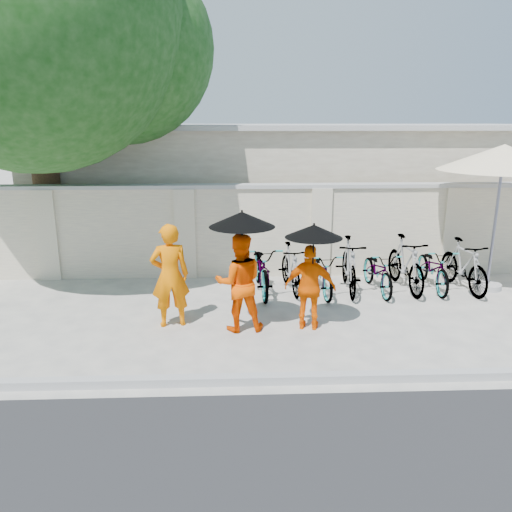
{
  "coord_description": "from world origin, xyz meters",
  "views": [
    {
      "loc": [
        0.11,
        -7.73,
        3.42
      ],
      "look_at": [
        0.47,
        0.8,
        1.1
      ],
      "focal_mm": 35.0,
      "sensor_mm": 36.0,
      "label": 1
    }
  ],
  "objects_px": {
    "monk_center": "(239,283)",
    "monk_right": "(310,287)",
    "monk_left": "(170,276)",
    "patio_umbrella": "(503,159)"
  },
  "relations": [
    {
      "from": "patio_umbrella",
      "to": "monk_right",
      "type": "bearing_deg",
      "value": -154.79
    },
    {
      "from": "monk_left",
      "to": "monk_right",
      "type": "bearing_deg",
      "value": 161.31
    },
    {
      "from": "monk_center",
      "to": "monk_right",
      "type": "bearing_deg",
      "value": 175.32
    },
    {
      "from": "monk_left",
      "to": "monk_center",
      "type": "xyz_separation_m",
      "value": [
        1.17,
        -0.23,
        -0.06
      ]
    },
    {
      "from": "monk_left",
      "to": "patio_umbrella",
      "type": "distance_m",
      "value": 6.85
    },
    {
      "from": "monk_center",
      "to": "monk_right",
      "type": "relative_size",
      "value": 1.14
    },
    {
      "from": "monk_left",
      "to": "monk_center",
      "type": "distance_m",
      "value": 1.19
    },
    {
      "from": "patio_umbrella",
      "to": "monk_center",
      "type": "bearing_deg",
      "value": -160.05
    },
    {
      "from": "monk_left",
      "to": "patio_umbrella",
      "type": "relative_size",
      "value": 0.6
    },
    {
      "from": "monk_right",
      "to": "monk_left",
      "type": "bearing_deg",
      "value": 7.45
    }
  ]
}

